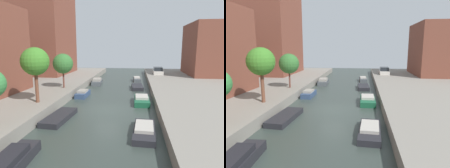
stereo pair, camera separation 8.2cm
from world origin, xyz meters
TOP-DOWN VIEW (x-y plane):
  - ground_plane at (0.00, 0.00)m, footprint 84.00×84.00m
  - apartment_tower_far at (-16.00, 20.08)m, footprint 10.00×12.21m
  - low_block_right at (18.00, 21.84)m, footprint 10.00×11.46m
  - street_tree_2 at (-6.70, -1.60)m, footprint 2.69×2.69m
  - street_tree_3 at (-6.70, 5.69)m, footprint 2.65×2.65m
  - parked_car at (7.27, 21.58)m, footprint 1.87×4.18m
  - moored_boat_left_1 at (-3.47, -10.90)m, footprint 1.53×4.49m
  - moored_boat_left_2 at (-3.78, -3.43)m, footprint 2.00×4.61m
  - moored_boat_left_3 at (-3.96, 5.11)m, footprint 1.37×3.18m
  - moored_boat_left_4 at (-3.81, 14.10)m, footprint 1.82×4.25m
  - moored_boat_right_2 at (3.62, -5.58)m, footprint 1.78×4.21m
  - moored_boat_right_3 at (3.63, 2.84)m, footprint 1.71×3.82m
  - moored_boat_right_4 at (3.14, 11.04)m, footprint 1.89×4.07m
  - moored_boat_right_5 at (3.06, 18.19)m, footprint 1.53×3.66m

SIDE VIEW (x-z plane):
  - ground_plane at x=0.00m, z-range 0.00..0.00m
  - moored_boat_left_2 at x=-3.78m, z-range 0.00..0.47m
  - moored_boat_right_4 at x=3.14m, z-range 0.00..0.53m
  - moored_boat_right_2 at x=3.62m, z-range -0.05..0.63m
  - moored_boat_right_3 at x=3.63m, z-range -0.06..0.78m
  - moored_boat_right_5 at x=3.06m, z-range -0.05..0.78m
  - moored_boat_left_3 at x=-3.96m, z-range -0.06..0.82m
  - moored_boat_left_1 at x=-3.47m, z-range -0.07..0.90m
  - moored_boat_left_4 at x=-3.81m, z-range -0.08..0.96m
  - parked_car at x=7.27m, z-range 0.88..2.30m
  - street_tree_3 at x=-6.70m, z-range 1.95..6.52m
  - street_tree_2 at x=-6.70m, z-range 2.30..7.69m
  - low_block_right at x=18.00m, z-range 1.00..10.94m
  - apartment_tower_far at x=-16.00m, z-range 1.00..21.75m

